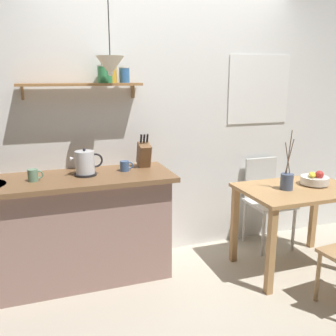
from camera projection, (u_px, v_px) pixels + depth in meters
ground_plane at (188, 279)px, 3.27m from camera, size 14.00×14.00×0.00m
back_wall at (184, 116)px, 3.60m from camera, size 6.80×0.11×2.70m
kitchen_counter at (64, 230)px, 3.13m from camera, size 1.83×0.63×0.93m
wall_shelf at (98, 78)px, 3.11m from camera, size 1.02×0.20×0.34m
dining_table at (297, 202)px, 3.31m from camera, size 1.01×0.69×0.77m
dining_chair_far at (266, 197)px, 3.85m from camera, size 0.41×0.43×0.90m
fruit_bowl at (315, 179)px, 3.35m from camera, size 0.25×0.25×0.14m
twig_vase at (287, 181)px, 3.22m from camera, size 0.11×0.11×0.52m
electric_kettle at (85, 163)px, 3.05m from camera, size 0.26×0.18×0.23m
knife_block at (144, 154)px, 3.32m from camera, size 0.10×0.18×0.30m
coffee_mug_by_sink at (33, 175)px, 2.89m from camera, size 0.12×0.08×0.10m
coffee_mug_spare at (125, 166)px, 3.21m from camera, size 0.12×0.08×0.09m
pendant_lamp at (110, 66)px, 2.89m from camera, size 0.22×0.22×0.64m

